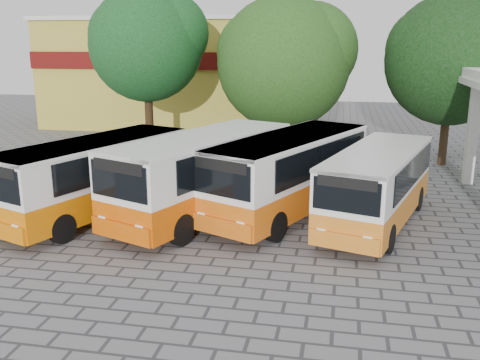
% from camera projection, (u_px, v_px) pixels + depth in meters
% --- Properties ---
extents(ground, '(90.00, 90.00, 0.00)m').
position_uv_depth(ground, '(276.00, 254.00, 17.04)').
color(ground, slate).
rests_on(ground, ground).
extents(shophouse_block, '(20.40, 10.40, 8.30)m').
position_uv_depth(shophouse_block, '(181.00, 72.00, 42.68)').
color(shophouse_block, gold).
rests_on(shophouse_block, ground).
extents(bus_far_left, '(5.25, 8.81, 2.97)m').
position_uv_depth(bus_far_left, '(95.00, 173.00, 20.31)').
color(bus_far_left, '#D76A00').
rests_on(bus_far_left, ground).
extents(bus_centre_left, '(5.76, 9.41, 3.17)m').
position_uv_depth(bus_centre_left, '(204.00, 170.00, 20.26)').
color(bus_centre_left, '#D24F00').
rests_on(bus_centre_left, ground).
extents(bus_centre_right, '(5.94, 9.24, 3.11)m').
position_uv_depth(bus_centre_right, '(289.00, 170.00, 20.51)').
color(bus_centre_right, '#D45C0C').
rests_on(bus_centre_right, ground).
extents(bus_far_right, '(4.54, 8.27, 2.81)m').
position_uv_depth(bus_far_right, '(378.00, 182.00, 19.38)').
color(bus_far_right, orange).
rests_on(bus_far_right, ground).
extents(tree_left, '(7.03, 6.69, 9.70)m').
position_uv_depth(tree_left, '(147.00, 41.00, 31.49)').
color(tree_left, '#3A2715').
rests_on(tree_left, ground).
extents(tree_middle, '(7.83, 7.46, 9.10)m').
position_uv_depth(tree_middle, '(285.00, 59.00, 29.97)').
color(tree_middle, '#47331C').
rests_on(tree_middle, ground).
extents(tree_right, '(7.19, 6.85, 9.05)m').
position_uv_depth(tree_right, '(454.00, 55.00, 27.85)').
color(tree_right, '#493420').
rests_on(tree_right, ground).
extents(parked_car, '(2.59, 4.33, 1.13)m').
position_uv_depth(parked_car, '(17.00, 194.00, 21.71)').
color(parked_car, black).
rests_on(parked_car, ground).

